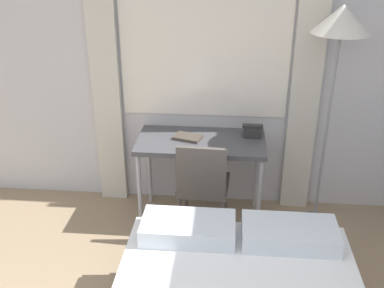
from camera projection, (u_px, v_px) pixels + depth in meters
name	position (u px, v px, depth m)	size (l,w,h in m)	color
wall_back_with_window	(187.00, 57.00, 3.73)	(4.80, 0.13, 2.70)	silver
desk	(201.00, 148.00, 3.70)	(1.05, 0.54, 0.76)	#4C4C51
desk_chair	(203.00, 183.00, 3.55)	(0.42, 0.42, 0.86)	#59514C
standing_lamp	(340.00, 33.00, 3.22)	(0.42, 0.42, 1.84)	#4C4C51
telephone	(252.00, 131.00, 3.73)	(0.17, 0.14, 0.10)	#2D2D2D
book	(188.00, 137.00, 3.68)	(0.25, 0.20, 0.02)	#4C4238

